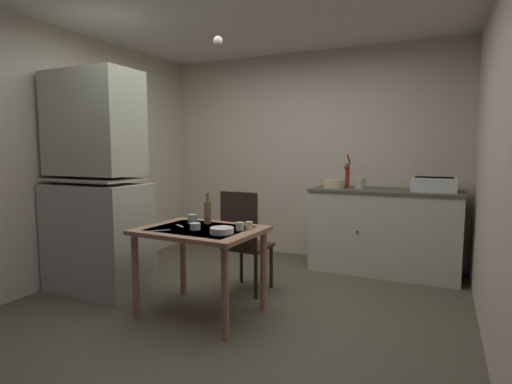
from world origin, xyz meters
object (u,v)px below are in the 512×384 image
(chair_far_side, at_px, (244,241))
(serving_bowl_wide, at_px, (222,231))
(sink_basin, at_px, (434,184))
(hand_pump, at_px, (347,173))
(glass_bottle, at_px, (208,211))
(hutch_cabinet, at_px, (96,191))
(dining_table, at_px, (200,241))
(mixing_bowl_counter, at_px, (334,184))
(mug_dark, at_px, (195,226))

(chair_far_side, distance_m, serving_bowl_wide, 0.76)
(sink_basin, distance_m, hand_pump, 0.93)
(serving_bowl_wide, xyz_separation_m, glass_bottle, (-0.32, 0.31, 0.08))
(hutch_cabinet, height_order, dining_table, hutch_cabinet)
(mixing_bowl_counter, height_order, serving_bowl_wide, mixing_bowl_counter)
(chair_far_side, bearing_deg, sink_basin, 38.02)
(serving_bowl_wide, bearing_deg, glass_bottle, 135.92)
(hutch_cabinet, relative_size, mug_dark, 24.69)
(hand_pump, bearing_deg, chair_far_side, -117.71)
(serving_bowl_wide, height_order, mug_dark, mug_dark)
(mug_dark, bearing_deg, mixing_bowl_counter, 70.61)
(dining_table, distance_m, glass_bottle, 0.30)
(hutch_cabinet, xyz_separation_m, hand_pump, (2.01, 1.83, 0.12))
(glass_bottle, bearing_deg, serving_bowl_wide, -44.08)
(sink_basin, xyz_separation_m, chair_far_side, (-1.61, -1.26, -0.50))
(hand_pump, xyz_separation_m, glass_bottle, (-0.85, -1.69, -0.27))
(hutch_cabinet, xyz_separation_m, dining_table, (1.22, -0.06, -0.36))
(hand_pump, bearing_deg, glass_bottle, -116.57)
(sink_basin, xyz_separation_m, glass_bottle, (-1.77, -1.65, -0.17))
(mixing_bowl_counter, bearing_deg, serving_bowl_wide, -101.57)
(sink_basin, distance_m, glass_bottle, 2.43)
(hand_pump, relative_size, mug_dark, 4.58)
(hutch_cabinet, relative_size, glass_bottle, 7.83)
(glass_bottle, bearing_deg, dining_table, -75.06)
(dining_table, bearing_deg, glass_bottle, 104.94)
(serving_bowl_wide, relative_size, mug_dark, 2.18)
(hutch_cabinet, height_order, sink_basin, hutch_cabinet)
(mixing_bowl_counter, xyz_separation_m, mug_dark, (-0.66, -1.87, -0.23))
(chair_far_side, height_order, serving_bowl_wide, chair_far_side)
(hand_pump, distance_m, glass_bottle, 1.91)
(hand_pump, bearing_deg, mug_dark, -111.94)
(dining_table, relative_size, mug_dark, 11.89)
(mixing_bowl_counter, bearing_deg, chair_far_side, -114.52)
(hutch_cabinet, xyz_separation_m, mug_dark, (1.22, -0.14, -0.23))
(hutch_cabinet, bearing_deg, mug_dark, -6.50)
(hand_pump, distance_m, mug_dark, 2.15)
(mixing_bowl_counter, xyz_separation_m, dining_table, (-0.66, -1.80, -0.36))
(sink_basin, relative_size, serving_bowl_wide, 2.38)
(chair_far_side, xyz_separation_m, serving_bowl_wide, (0.16, -0.70, 0.24))
(mug_dark, bearing_deg, chair_far_side, 80.69)
(hutch_cabinet, bearing_deg, hand_pump, 42.35)
(hutch_cabinet, distance_m, chair_far_side, 1.50)
(dining_table, xyz_separation_m, serving_bowl_wide, (0.27, -0.11, 0.13))
(mug_dark, bearing_deg, dining_table, 89.96)
(serving_bowl_wide, height_order, glass_bottle, glass_bottle)
(glass_bottle, bearing_deg, mixing_bowl_counter, 65.95)
(hand_pump, bearing_deg, hutch_cabinet, -137.65)
(mixing_bowl_counter, relative_size, serving_bowl_wide, 1.29)
(dining_table, distance_m, mug_dark, 0.15)
(mixing_bowl_counter, bearing_deg, sink_basin, 2.71)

